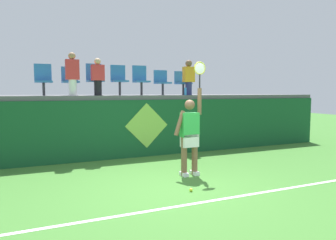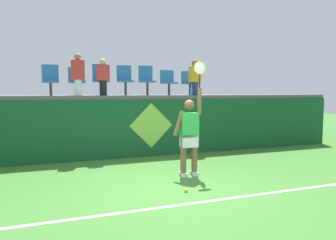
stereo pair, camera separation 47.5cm
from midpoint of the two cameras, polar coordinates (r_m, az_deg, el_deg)
ground_plane at (r=6.14m, az=2.69°, el=-12.27°), size 40.00×40.00×0.00m
court_back_wall at (r=8.88m, az=-5.18°, el=-1.56°), size 13.79×0.20×1.61m
spectator_platform at (r=10.26m, az=-7.37°, el=4.15°), size 13.79×3.06×0.12m
court_baseline_stripe at (r=5.39m, az=6.42°, el=-14.78°), size 12.41×0.08×0.01m
tennis_player at (r=6.89m, az=5.83°, el=-2.38°), size 0.75×0.27×2.48m
tennis_ball at (r=5.95m, az=5.62°, el=-12.51°), size 0.07×0.07×0.07m
water_bottle at (r=9.56m, az=5.64°, el=5.14°), size 0.07×0.07×0.23m
stadium_chair_0 at (r=9.22m, az=-19.03°, el=7.04°), size 0.44×0.42×0.85m
stadium_chair_1 at (r=9.25m, az=-14.71°, el=7.03°), size 0.44×0.42×0.80m
stadium_chair_2 at (r=9.35m, az=-10.59°, el=7.44°), size 0.44×0.42×0.91m
stadium_chair_3 at (r=9.49m, az=-6.34°, el=7.44°), size 0.44×0.42×0.89m
stadium_chair_4 at (r=9.68m, az=-2.46°, el=7.42°), size 0.44×0.42×0.90m
stadium_chair_5 at (r=9.90m, az=1.41°, el=7.03°), size 0.44×0.42×0.78m
stadium_chair_6 at (r=10.18m, az=5.16°, el=6.90°), size 0.44×0.42×0.76m
spectator_0 at (r=9.80m, az=6.26°, el=7.76°), size 0.34×0.21×1.07m
spectator_1 at (r=8.79m, az=-14.43°, el=8.09°), size 0.34×0.20×1.13m
spectator_2 at (r=8.92m, az=-10.12°, el=7.70°), size 0.34×0.20×1.01m
wall_signage_mount at (r=9.07m, az=-1.50°, el=-6.53°), size 1.27×0.01×1.52m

